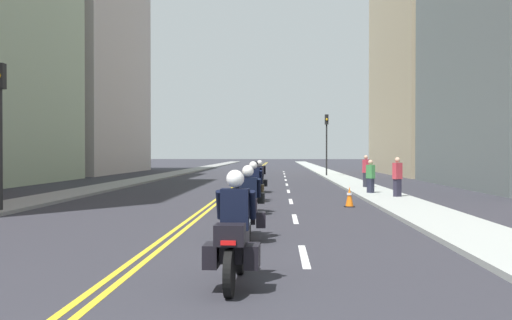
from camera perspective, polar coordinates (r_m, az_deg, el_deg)
name	(u,v)px	position (r m, az deg, el deg)	size (l,w,h in m)	color
ground_plane	(251,175)	(50.71, -0.48, -1.46)	(264.00, 264.00, 0.00)	#2C2B33
sidewalk_left	(173,174)	(51.52, -8.21, -1.37)	(2.13, 144.00, 0.12)	gray
sidewalk_right	(330,174)	(50.85, 7.35, -1.39)	(2.13, 144.00, 0.12)	#9EA49F
centreline_yellow_inner	(250,175)	(50.72, -0.62, -1.46)	(0.12, 132.00, 0.01)	yellow
centreline_yellow_outer	(253,175)	(50.71, -0.34, -1.46)	(0.12, 132.00, 0.01)	yellow
lane_dashes_white	(288,188)	(31.68, 3.15, -2.75)	(0.14, 56.40, 0.01)	silver
building_right_1	(505,37)	(35.87, 23.48, 11.15)	(6.06, 16.72, 16.91)	slate
building_left_2	(78,69)	(58.75, -17.24, 8.59)	(9.67, 20.04, 20.03)	#B4A8A5
building_right_2	(433,23)	(55.57, 17.16, 12.91)	(8.39, 20.07, 27.39)	tan
motorcycle_0	(234,239)	(8.27, -2.16, -7.86)	(0.77, 2.13, 1.67)	black
motorcycle_1	(248,210)	(12.64, -0.82, -5.00)	(0.78, 2.25, 1.64)	black
motorcycle_2	(253,192)	(18.11, -0.30, -3.22)	(0.76, 2.14, 1.65)	black
motorcycle_3	(255,185)	(22.65, -0.13, -2.47)	(0.77, 2.15, 1.61)	black
motorcycle_4	(260,179)	(27.73, 0.36, -1.94)	(0.77, 2.08, 1.57)	black
traffic_cone_0	(349,197)	(20.61, 9.26, -3.63)	(0.35, 0.35, 0.72)	black
traffic_light_near	(0,110)	(19.76, -24.05, 4.56)	(0.28, 0.38, 4.72)	black
traffic_light_far	(327,134)	(46.37, 7.02, 2.57)	(0.28, 0.38, 5.00)	black
pedestrian_0	(366,172)	(30.74, 10.86, -1.14)	(0.34, 0.50, 1.80)	#242632
pedestrian_1	(371,177)	(26.31, 11.30, -1.67)	(0.39, 0.42, 1.61)	#232536
pedestrian_2	(397,178)	(24.26, 13.86, -1.71)	(0.42, 0.38, 1.74)	#272637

